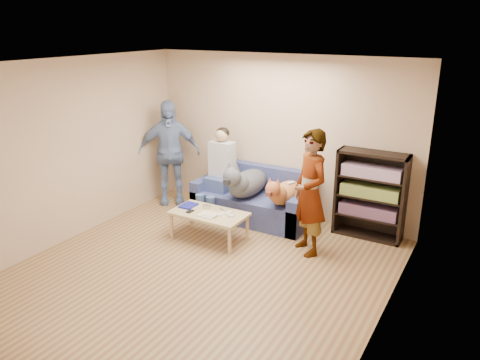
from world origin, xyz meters
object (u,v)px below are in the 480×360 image
Objects in this scene: person_standing_right at (310,193)px; dog_tan at (283,192)px; coffee_table at (209,215)px; bookshelf at (371,193)px; person_seated at (219,169)px; person_standing_left at (169,153)px; sofa at (254,201)px; notebook_blue at (189,205)px; dog_gray at (245,182)px; camera_silver at (207,207)px.

dog_tan is (-0.61, 0.48, -0.26)m from person_standing_right.
coffee_table is 0.85× the size of bookshelf.
bookshelf is (2.39, 0.36, -0.09)m from person_seated.
person_standing_left is 0.96× the size of sofa.
bookshelf is (1.99, 1.27, 0.31)m from coffee_table.
notebook_blue is at bearing -130.77° from person_standing_right.
sofa is (-1.22, 0.69, -0.59)m from person_standing_right.
person_standing_left is at bearing 176.28° from dog_gray.
person_standing_left is 1.60m from dog_gray.
sofa is 1.73× the size of coffee_table.
person_standing_left is 1.40× the size of bookshelf.
person_seated is at bearing -157.50° from person_standing_right.
person_standing_right is 1.37m from dog_gray.
notebook_blue is 0.24× the size of coffee_table.
person_standing_right is at bearing -49.30° from person_standing_left.
person_standing_left is (-2.84, 0.58, 0.04)m from person_standing_right.
person_standing_right is at bearing -29.56° from sofa.
camera_silver is 2.42m from bookshelf.
person_seated is at bearing 90.00° from notebook_blue.
dog_tan is (0.92, 0.71, 0.17)m from camera_silver.
person_standing_right is 1.37× the size of dog_gray.
coffee_table is at bearing -99.64° from dog_gray.
person_seated reaches higher than camera_silver.
notebook_blue is at bearing -90.00° from person_seated.
bookshelf is (1.85, 0.45, 0.02)m from dog_gray.
person_standing_left is at bearing 179.23° from person_seated.
camera_silver is 0.10× the size of dog_tan.
person_standing_right reaches higher than person_seated.
bookshelf reaches higher than coffee_table.
person_standing_left is 1.43× the size of dog_gray.
notebook_blue is at bearing -120.78° from sofa.
notebook_blue is 0.18× the size of person_seated.
bookshelf is at bearing 27.12° from notebook_blue.
notebook_blue is 0.23× the size of dog_tan.
person_standing_right is 1.90m from person_seated.
dog_gray reaches higher than notebook_blue.
notebook_blue is at bearing -78.16° from person_standing_left.
person_standing_right reaches higher than camera_silver.
sofa is 1.06m from coffee_table.
person_standing_left reaches higher than bookshelf.
person_standing_right is 1.53m from coffee_table.
camera_silver is at bearing -69.40° from person_standing_left.
person_seated is 1.21m from dog_tan.
notebook_blue is 0.97m from dog_gray.
dog_gray is (1.57, -0.10, -0.25)m from person_standing_left.
camera_silver is at bearing 135.00° from coffee_table.
dog_tan is (2.23, -0.09, -0.30)m from person_standing_left.
camera_silver is at bearing -108.61° from sofa.
person_standing_right reaches higher than dog_tan.
person_standing_right reaches higher than coffee_table.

